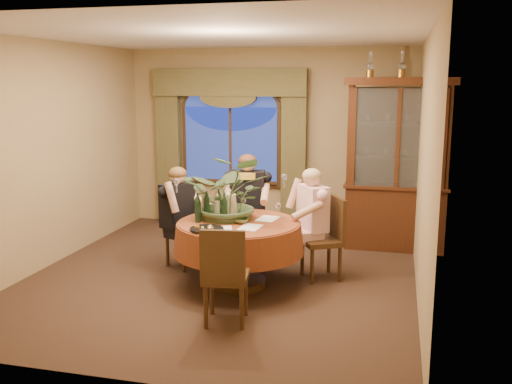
% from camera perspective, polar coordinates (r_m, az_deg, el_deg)
% --- Properties ---
extents(floor, '(5.00, 5.00, 0.00)m').
position_cam_1_polar(floor, '(6.92, -3.42, -8.41)').
color(floor, black).
rests_on(floor, ground).
extents(wall_back, '(4.50, 0.00, 4.50)m').
position_cam_1_polar(wall_back, '(8.98, 1.25, 5.28)').
color(wall_back, '#967D50').
rests_on(wall_back, ground).
extents(wall_right, '(0.00, 5.00, 5.00)m').
position_cam_1_polar(wall_right, '(6.29, 16.41, 2.36)').
color(wall_right, '#967D50').
rests_on(wall_right, ground).
extents(ceiling, '(5.00, 5.00, 0.00)m').
position_cam_1_polar(ceiling, '(6.54, -3.71, 15.40)').
color(ceiling, white).
rests_on(ceiling, wall_back).
extents(window, '(1.62, 0.10, 1.32)m').
position_cam_1_polar(window, '(9.08, -2.55, 4.70)').
color(window, navy).
rests_on(window, wall_back).
extents(arched_transom, '(1.60, 0.06, 0.44)m').
position_cam_1_polar(arched_transom, '(9.02, -2.60, 9.63)').
color(arched_transom, navy).
rests_on(arched_transom, wall_back).
extents(drapery_left, '(0.38, 0.14, 2.32)m').
position_cam_1_polar(drapery_left, '(9.39, -8.69, 4.06)').
color(drapery_left, '#494521').
rests_on(drapery_left, floor).
extents(drapery_right, '(0.38, 0.14, 2.32)m').
position_cam_1_polar(drapery_right, '(8.81, 3.81, 3.70)').
color(drapery_right, '#494521').
rests_on(drapery_right, floor).
extents(swag_valance, '(2.45, 0.16, 0.42)m').
position_cam_1_polar(swag_valance, '(8.95, -2.76, 10.89)').
color(swag_valance, '#494521').
rests_on(swag_valance, wall_back).
extents(dining_table, '(1.86, 1.86, 0.75)m').
position_cam_1_polar(dining_table, '(6.49, -1.72, -6.21)').
color(dining_table, maroon).
rests_on(dining_table, floor).
extents(china_cabinet, '(1.45, 0.57, 2.35)m').
position_cam_1_polar(china_cabinet, '(8.02, 13.90, 2.64)').
color(china_cabinet, '#31190F').
rests_on(china_cabinet, floor).
extents(oil_lamp_left, '(0.11, 0.11, 0.34)m').
position_cam_1_polar(oil_lamp_left, '(7.95, 11.34, 12.40)').
color(oil_lamp_left, '#A5722D').
rests_on(oil_lamp_left, china_cabinet).
extents(oil_lamp_center, '(0.11, 0.11, 0.34)m').
position_cam_1_polar(oil_lamp_center, '(7.94, 14.35, 12.27)').
color(oil_lamp_center, '#A5722D').
rests_on(oil_lamp_center, china_cabinet).
extents(oil_lamp_right, '(0.11, 0.11, 0.34)m').
position_cam_1_polar(oil_lamp_right, '(7.95, 17.36, 12.12)').
color(oil_lamp_right, '#A5722D').
rests_on(oil_lamp_right, china_cabinet).
extents(chair_right, '(0.57, 0.57, 0.96)m').
position_cam_1_polar(chair_right, '(6.74, 6.54, -4.70)').
color(chair_right, black).
rests_on(chair_right, floor).
extents(chair_back_right, '(0.49, 0.49, 0.96)m').
position_cam_1_polar(chair_back_right, '(7.46, -1.13, -3.09)').
color(chair_back_right, black).
rests_on(chair_back_right, floor).
extents(chair_back, '(0.58, 0.58, 0.96)m').
position_cam_1_polar(chair_back, '(7.19, -7.02, -3.71)').
color(chair_back, black).
rests_on(chair_back, floor).
extents(chair_front_left, '(0.48, 0.48, 0.96)m').
position_cam_1_polar(chair_front_left, '(5.52, -3.02, -8.23)').
color(chair_front_left, black).
rests_on(chair_front_left, floor).
extents(person_pink, '(0.62, 0.63, 1.30)m').
position_cam_1_polar(person_pink, '(6.81, 5.66, -3.02)').
color(person_pink, beige).
rests_on(person_pink, floor).
extents(person_back, '(0.57, 0.59, 1.29)m').
position_cam_1_polar(person_back, '(7.04, -7.85, -2.65)').
color(person_back, black).
rests_on(person_back, floor).
extents(person_scarf, '(0.56, 0.53, 1.39)m').
position_cam_1_polar(person_scarf, '(7.39, -0.83, -1.50)').
color(person_scarf, black).
rests_on(person_scarf, floor).
extents(stoneware_vase, '(0.15, 0.15, 0.28)m').
position_cam_1_polar(stoneware_vase, '(6.54, -2.51, -1.41)').
color(stoneware_vase, tan).
rests_on(stoneware_vase, dining_table).
extents(centerpiece_plant, '(0.99, 1.10, 0.86)m').
position_cam_1_polar(centerpiece_plant, '(6.47, -2.63, 2.85)').
color(centerpiece_plant, '#3D5632').
rests_on(centerpiece_plant, dining_table).
extents(olive_bowl, '(0.16, 0.16, 0.05)m').
position_cam_1_polar(olive_bowl, '(6.32, -1.50, -2.92)').
color(olive_bowl, '#505A2C').
rests_on(olive_bowl, dining_table).
extents(cheese_platter, '(0.36, 0.36, 0.02)m').
position_cam_1_polar(cheese_platter, '(6.05, -4.95, -3.72)').
color(cheese_platter, black).
rests_on(cheese_platter, dining_table).
extents(wine_bottle_0, '(0.07, 0.07, 0.33)m').
position_cam_1_polar(wine_bottle_0, '(6.31, -3.17, -1.66)').
color(wine_bottle_0, black).
rests_on(wine_bottle_0, dining_table).
extents(wine_bottle_1, '(0.07, 0.07, 0.33)m').
position_cam_1_polar(wine_bottle_1, '(6.37, -5.84, -1.57)').
color(wine_bottle_1, black).
rests_on(wine_bottle_1, dining_table).
extents(wine_bottle_2, '(0.07, 0.07, 0.33)m').
position_cam_1_polar(wine_bottle_2, '(6.59, -3.75, -1.12)').
color(wine_bottle_2, black).
rests_on(wine_bottle_2, dining_table).
extents(wine_bottle_3, '(0.07, 0.07, 0.33)m').
position_cam_1_polar(wine_bottle_3, '(6.51, -3.96, -1.27)').
color(wine_bottle_3, tan).
rests_on(wine_bottle_3, dining_table).
extents(wine_bottle_4, '(0.07, 0.07, 0.33)m').
position_cam_1_polar(wine_bottle_4, '(6.62, -5.17, -1.08)').
color(wine_bottle_4, tan).
rests_on(wine_bottle_4, dining_table).
extents(wine_bottle_5, '(0.07, 0.07, 0.33)m').
position_cam_1_polar(wine_bottle_5, '(6.46, -4.95, -1.38)').
color(wine_bottle_5, black).
rests_on(wine_bottle_5, dining_table).
extents(tasting_paper_0, '(0.23, 0.32, 0.00)m').
position_cam_1_polar(tasting_paper_0, '(6.14, -0.59, -3.55)').
color(tasting_paper_0, white).
rests_on(tasting_paper_0, dining_table).
extents(tasting_paper_1, '(0.25, 0.33, 0.00)m').
position_cam_1_polar(tasting_paper_1, '(6.52, 1.17, -2.69)').
color(tasting_paper_1, white).
rests_on(tasting_paper_1, dining_table).
extents(tasting_paper_2, '(0.30, 0.35, 0.00)m').
position_cam_1_polar(tasting_paper_2, '(6.07, -3.39, -3.74)').
color(tasting_paper_2, white).
rests_on(tasting_paper_2, dining_table).
extents(wine_glass_person_pink, '(0.07, 0.07, 0.18)m').
position_cam_1_polar(wine_glass_person_pink, '(6.56, 2.24, -1.82)').
color(wine_glass_person_pink, silver).
rests_on(wine_glass_person_pink, dining_table).
extents(wine_glass_person_back, '(0.07, 0.07, 0.18)m').
position_cam_1_polar(wine_glass_person_back, '(6.68, -5.03, -1.62)').
color(wine_glass_person_back, silver).
rests_on(wine_glass_person_back, dining_table).
extents(wine_glass_person_scarf, '(0.07, 0.07, 0.18)m').
position_cam_1_polar(wine_glass_person_scarf, '(6.85, -1.27, -1.27)').
color(wine_glass_person_scarf, silver).
rests_on(wine_glass_person_scarf, dining_table).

